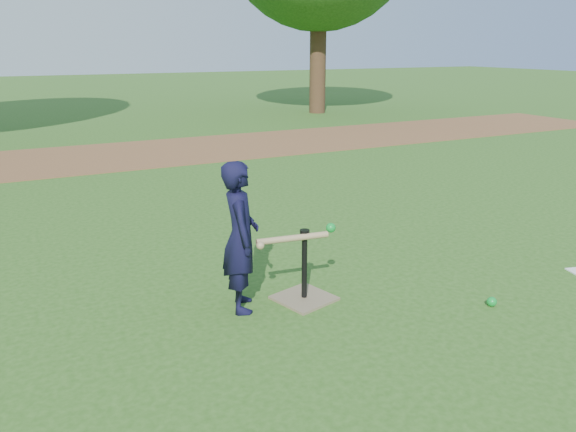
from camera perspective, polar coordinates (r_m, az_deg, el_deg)
name	(u,v)px	position (r m, az deg, el deg)	size (l,w,h in m)	color
ground	(351,305)	(4.69, 6.42, -9.00)	(80.00, 80.00, 0.00)	#285116
dirt_strip	(142,153)	(11.43, -14.58, 6.18)	(24.00, 3.00, 0.01)	brown
child	(240,237)	(4.41, -4.85, -2.13)	(0.44, 0.29, 1.21)	black
wiffle_ball_ground	(492,302)	(4.92, 19.99, -8.18)	(0.08, 0.08, 0.08)	#0D902D
batting_tee	(304,287)	(4.71, 1.66, -7.25)	(0.53, 0.53, 0.61)	#7C6A4E
swing_action	(298,237)	(4.48, 0.98, -2.12)	(0.72, 0.14, 0.11)	tan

